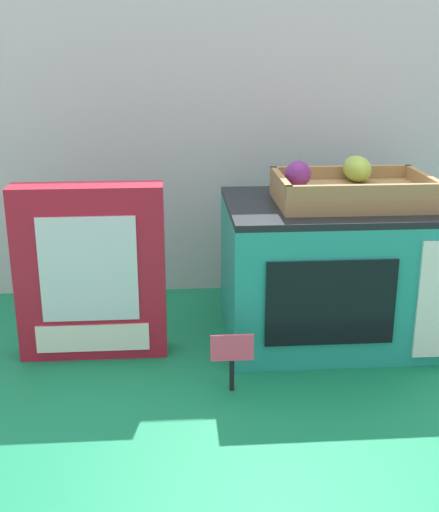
# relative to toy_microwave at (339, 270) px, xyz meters

# --- Properties ---
(ground_plane) EXTENTS (1.70, 1.70, 0.00)m
(ground_plane) POSITION_rel_toy_microwave_xyz_m (-0.19, -0.01, -0.13)
(ground_plane) COLOR #147A4C
(ground_plane) RESTS_ON ground
(display_back_panel) EXTENTS (1.61, 0.03, 0.68)m
(display_back_panel) POSITION_rel_toy_microwave_xyz_m (-0.19, 0.28, 0.21)
(display_back_panel) COLOR silver
(display_back_panel) RESTS_ON ground
(toy_microwave) EXTENTS (0.43, 0.31, 0.26)m
(toy_microwave) POSITION_rel_toy_microwave_xyz_m (0.00, 0.00, 0.00)
(toy_microwave) COLOR teal
(toy_microwave) RESTS_ON ground
(food_groups_crate) EXTENTS (0.28, 0.19, 0.08)m
(food_groups_crate) POSITION_rel_toy_microwave_xyz_m (0.01, -0.00, 0.16)
(food_groups_crate) COLOR #A37F51
(food_groups_crate) RESTS_ON toy_microwave
(cookie_set_box) EXTENTS (0.26, 0.07, 0.31)m
(cookie_set_box) POSITION_rel_toy_microwave_xyz_m (-0.46, -0.05, 0.02)
(cookie_set_box) COLOR #B2192D
(cookie_set_box) RESTS_ON ground
(price_sign) EXTENTS (0.07, 0.01, 0.10)m
(price_sign) POSITION_rel_toy_microwave_xyz_m (-0.22, -0.21, -0.07)
(price_sign) COLOR black
(price_sign) RESTS_ON ground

